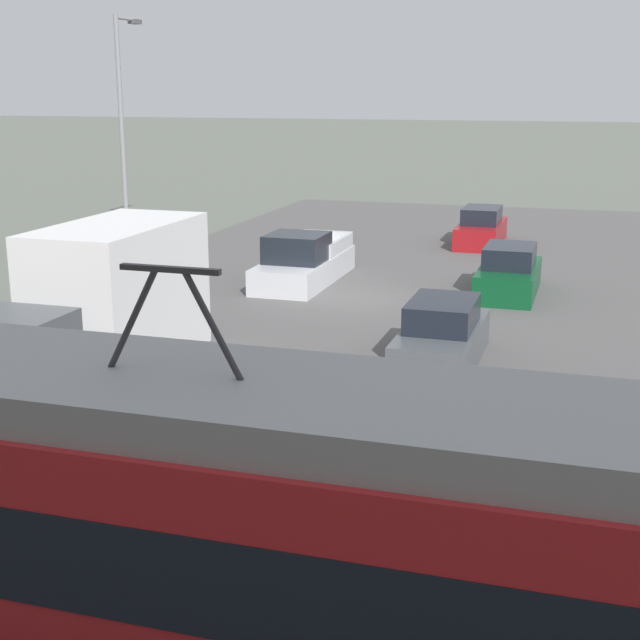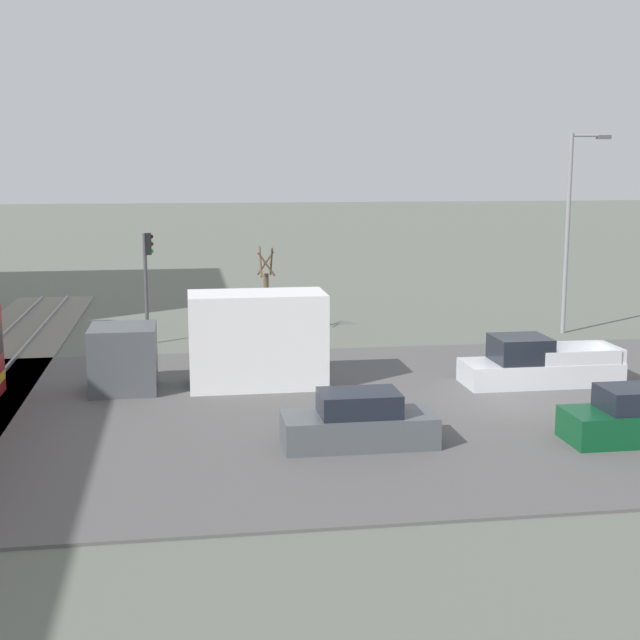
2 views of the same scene
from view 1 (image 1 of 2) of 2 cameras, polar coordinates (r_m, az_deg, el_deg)
The scene contains 9 objects.
ground_plane at distance 28.05m, azimuth 2.11°, elevation 1.30°, with size 320.00×320.00×0.00m, color #60665B.
road_surface at distance 28.04m, azimuth 2.11°, elevation 1.38°, with size 18.88×47.46×0.08m.
light_rail_tram at distance 10.11m, azimuth -8.87°, elevation -13.16°, with size 14.59×2.64×4.64m.
box_truck at distance 20.55m, azimuth -14.24°, elevation 0.56°, with size 2.45×8.21×3.36m.
pickup_truck at distance 30.12m, azimuth -1.07°, elevation 3.68°, with size 2.03×5.64×1.75m.
sedan_car_0 at distance 38.17m, azimuth 10.27°, elevation 5.75°, with size 1.71×4.49×1.56m.
sedan_car_1 at distance 21.38m, azimuth 7.79°, elevation -1.10°, with size 1.76×4.31×1.55m.
sedan_car_2 at distance 29.00m, azimuth 11.99°, elevation 2.90°, with size 1.77×4.21×1.57m.
street_lamp_near_crossing at distance 38.43m, azimuth -12.48°, elevation 12.56°, with size 0.36×1.95×9.30m.
Camera 1 is at (-7.10, 26.35, 6.47)m, focal length 50.00 mm.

